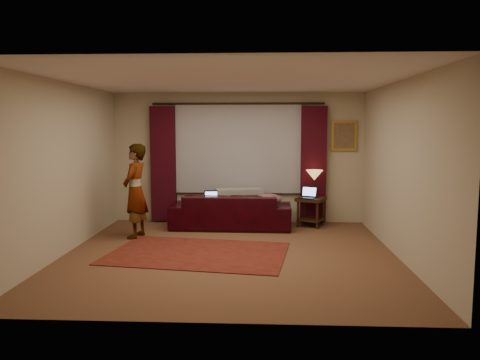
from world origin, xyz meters
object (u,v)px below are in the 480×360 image
(sofa, at_px, (231,204))
(laptop_table, at_px, (307,193))
(tiffany_lamp, at_px, (314,184))
(end_table, at_px, (311,212))
(person, at_px, (135,191))
(laptop_sofa, at_px, (214,199))

(sofa, height_order, laptop_table, sofa)
(sofa, xyz_separation_m, tiffany_lamp, (1.60, 0.26, 0.37))
(sofa, xyz_separation_m, end_table, (1.54, 0.21, -0.17))
(person, bearing_deg, laptop_sofa, 124.93)
(end_table, height_order, tiffany_lamp, tiffany_lamp)
(sofa, distance_m, laptop_table, 1.48)
(laptop_sofa, relative_size, end_table, 0.69)
(laptop_sofa, xyz_separation_m, person, (-1.30, -0.66, 0.23))
(end_table, relative_size, tiffany_lamp, 1.08)
(end_table, bearing_deg, laptop_table, -123.58)
(laptop_table, bearing_deg, end_table, 81.10)
(laptop_sofa, relative_size, person, 0.24)
(sofa, relative_size, person, 1.39)
(laptop_sofa, distance_m, tiffany_lamp, 1.97)
(sofa, xyz_separation_m, person, (-1.60, -0.86, 0.36))
(laptop_table, relative_size, person, 0.20)
(laptop_sofa, height_order, end_table, laptop_sofa)
(end_table, height_order, person, person)
(sofa, height_order, laptop_sofa, sofa)
(end_table, relative_size, laptop_table, 1.75)
(laptop_table, bearing_deg, person, -138.11)
(sofa, height_order, tiffany_lamp, tiffany_lamp)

